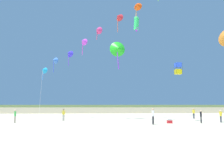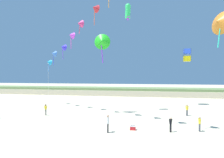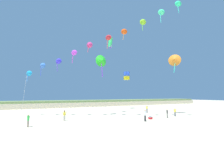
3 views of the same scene
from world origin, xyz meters
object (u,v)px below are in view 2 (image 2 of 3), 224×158
(large_kite_outer_drift, at_px, (102,41))
(person_far_center, at_px, (46,109))
(beach_cooler, at_px, (133,128))
(person_far_left, at_px, (200,123))
(large_kite_low_lead, at_px, (128,11))
(person_near_left, at_px, (187,109))
(large_kite_mid_trail, at_px, (187,55))
(person_mid_center, at_px, (108,122))
(person_near_right, at_px, (171,123))
(large_kite_high_solo, at_px, (219,22))

(large_kite_outer_drift, bearing_deg, person_far_center, -161.43)
(person_far_center, xyz_separation_m, beach_cooler, (12.83, -5.05, -0.71))
(person_far_left, distance_m, large_kite_low_lead, 19.59)
(person_near_left, height_order, person_far_left, person_near_left)
(large_kite_low_lead, height_order, beach_cooler, large_kite_low_lead)
(large_kite_mid_trail, bearing_deg, person_mid_center, -116.75)
(large_kite_mid_trail, bearing_deg, person_near_right, -102.99)
(large_kite_low_lead, bearing_deg, large_kite_outer_drift, -139.49)
(large_kite_low_lead, bearing_deg, person_near_right, -61.94)
(person_far_center, bearing_deg, large_kite_mid_trail, 34.40)
(person_near_left, xyz_separation_m, beach_cooler, (-6.66, -8.81, -0.71))
(person_mid_center, bearing_deg, large_kite_low_lead, 87.95)
(person_far_center, xyz_separation_m, large_kite_high_solo, (21.67, -2.59, 10.33))
(person_far_left, xyz_separation_m, large_kite_mid_trail, (1.65, 18.73, 8.64))
(person_mid_center, relative_size, large_kite_outer_drift, 0.40)
(person_mid_center, distance_m, person_far_left, 9.19)
(person_near_left, relative_size, person_near_right, 1.05)
(beach_cooler, bearing_deg, person_far_left, 6.55)
(person_far_left, height_order, person_far_center, person_far_center)
(large_kite_low_lead, bearing_deg, person_near_left, -11.08)
(large_kite_outer_drift, bearing_deg, person_far_left, -29.91)
(large_kite_high_solo, bearing_deg, person_near_right, -153.58)
(person_mid_center, bearing_deg, large_kite_mid_trail, 63.25)
(large_kite_high_solo, bearing_deg, person_far_center, 173.19)
(person_mid_center, relative_size, large_kite_high_solo, 0.44)
(person_near_right, height_order, beach_cooler, person_near_right)
(large_kite_low_lead, height_order, large_kite_mid_trail, large_kite_low_lead)
(person_near_left, xyz_separation_m, large_kite_mid_trail, (1.60, 10.68, 8.59))
(person_near_left, xyz_separation_m, person_far_center, (-19.49, -3.76, -0.00))
(person_mid_center, height_order, large_kite_high_solo, large_kite_high_solo)
(large_kite_outer_drift, bearing_deg, beach_cooler, -55.23)
(person_near_right, distance_m, large_kite_outer_drift, 15.31)
(person_near_left, xyz_separation_m, person_near_right, (-2.91, -8.88, -0.05))
(person_far_left, relative_size, large_kite_low_lead, 0.57)
(person_near_left, height_order, person_near_right, person_near_left)
(large_kite_high_solo, relative_size, beach_cooler, 6.95)
(person_far_left, distance_m, large_kite_outer_drift, 16.80)
(person_far_center, xyz_separation_m, large_kite_mid_trail, (21.09, 14.44, 8.59))
(person_far_center, xyz_separation_m, large_kite_low_lead, (10.95, 5.44, 14.68))
(person_near_right, distance_m, person_far_center, 17.35)
(large_kite_high_solo, bearing_deg, person_near_left, 108.91)
(person_far_center, relative_size, beach_cooler, 2.77)
(person_far_left, bearing_deg, person_far_center, 167.55)
(large_kite_outer_drift, bearing_deg, person_mid_center, -71.90)
(person_far_center, height_order, large_kite_mid_trail, large_kite_mid_trail)
(person_far_left, bearing_deg, large_kite_outer_drift, 150.09)
(person_far_left, xyz_separation_m, large_kite_low_lead, (-8.48, 9.73, 14.73))
(person_near_left, height_order, large_kite_high_solo, large_kite_high_solo)
(person_far_center, distance_m, beach_cooler, 13.81)
(large_kite_low_lead, xyz_separation_m, large_kite_outer_drift, (-3.39, -2.90, -5.01))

